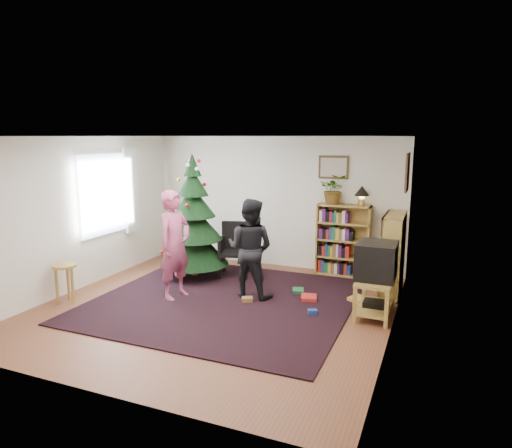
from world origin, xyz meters
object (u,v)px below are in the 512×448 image
at_px(picture_right, 407,172).
at_px(person_by_chair, 250,248).
at_px(crt_tv, 376,261).
at_px(potted_plant, 334,189).
at_px(bookshelf_back, 343,239).
at_px(picture_back, 334,167).
at_px(stool, 65,273).
at_px(person_standing, 175,245).
at_px(bookshelf_right, 393,254).
at_px(tv_stand, 375,294).
at_px(table_lamp, 362,192).
at_px(christmas_tree, 194,227).
at_px(armchair, 237,247).

xyz_separation_m(picture_right, person_by_chair, (-2.18, -1.12, -1.17)).
distance_m(crt_tv, potted_plant, 2.17).
relative_size(bookshelf_back, person_by_chair, 0.83).
height_order(picture_back, stool, picture_back).
height_order(person_standing, person_by_chair, person_standing).
bearing_deg(person_by_chair, bookshelf_right, -153.21).
relative_size(picture_back, tv_stand, 0.64).
height_order(tv_stand, table_lamp, table_lamp).
relative_size(christmas_tree, potted_plant, 4.11).
xyz_separation_m(picture_back, bookshelf_right, (1.19, -0.85, -1.29)).
xyz_separation_m(person_standing, person_by_chair, (1.06, 0.48, -0.07)).
height_order(picture_right, table_lamp, picture_right).
distance_m(bookshelf_right, stool, 5.09).
height_order(stool, potted_plant, potted_plant).
xyz_separation_m(picture_back, picture_right, (1.33, -0.73, 0.00)).
bearing_deg(stool, crt_tv, 15.90).
bearing_deg(picture_right, picture_back, 151.31).
relative_size(bookshelf_back, stool, 2.16).
height_order(armchair, person_standing, person_standing).
bearing_deg(bookshelf_back, stool, -140.02).
relative_size(person_standing, person_by_chair, 1.08).
relative_size(picture_right, armchair, 0.62).
relative_size(bookshelf_right, potted_plant, 2.41).
relative_size(crt_tv, armchair, 0.60).
bearing_deg(person_standing, bookshelf_right, -53.97).
bearing_deg(bookshelf_back, picture_back, 151.22).
bearing_deg(picture_back, table_lamp, -13.89).
height_order(picture_back, crt_tv, picture_back).
height_order(person_by_chair, table_lamp, table_lamp).
bearing_deg(bookshelf_back, christmas_tree, -155.46).
relative_size(bookshelf_back, crt_tv, 2.23).
distance_m(person_by_chair, table_lamp, 2.33).
height_order(bookshelf_back, person_by_chair, person_by_chair).
bearing_deg(person_by_chair, crt_tv, 179.52).
bearing_deg(bookshelf_back, picture_right, -28.67).
bearing_deg(person_standing, christmas_tree, 25.41).
bearing_deg(christmas_tree, stool, -121.22).
bearing_deg(picture_right, crt_tv, -102.46).
height_order(armchair, potted_plant, potted_plant).
relative_size(christmas_tree, crt_tv, 3.80).
bearing_deg(tv_stand, table_lamp, 106.61).
bearing_deg(table_lamp, picture_back, 166.11).
distance_m(bookshelf_back, person_standing, 3.08).
bearing_deg(crt_tv, stool, -164.10).
distance_m(picture_right, person_by_chair, 2.72).
bearing_deg(person_standing, armchair, -3.75).
xyz_separation_m(picture_back, bookshelf_back, (0.25, -0.14, -1.29)).
height_order(potted_plant, table_lamp, potted_plant).
distance_m(stool, person_by_chair, 2.83).
relative_size(stool, person_standing, 0.35).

